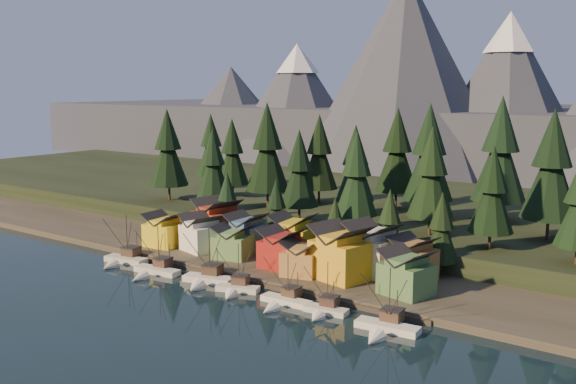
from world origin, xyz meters
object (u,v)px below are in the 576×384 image
Objects in this scene: boat_2 at (205,272)px; house_front_1 at (201,232)px; boat_5 at (324,303)px; boat_1 at (153,265)px; house_front_0 at (164,229)px; boat_4 at (283,295)px; house_back_0 at (217,219)px; house_back_1 at (246,232)px; boat_3 at (236,283)px; boat_6 at (385,320)px; boat_0 at (122,254)px.

boat_2 is 22.47m from house_front_1.
boat_5 is 1.02× the size of house_front_1.
boat_1 is 43.75m from boat_5.
boat_1 is at bearing 174.46° from boat_5.
boat_4 is at bearing -22.69° from house_front_0.
house_front_1 is at bearing 5.87° from house_front_0.
house_front_0 is 0.76× the size of house_back_0.
house_back_1 is at bearing 45.61° from house_front_1.
boat_2 is at bearing 156.16° from boat_3.
boat_5 is 13.00m from boat_6.
house_back_0 is (7.49, 24.59, 4.87)m from boat_0.
house_back_0 is at bearing 64.09° from boat_0.
boat_2 reaches higher than boat_6.
house_back_0 is at bearing 151.39° from boat_6.
house_back_1 is (-6.40, 21.28, 3.86)m from boat_2.
boat_0 is at bearing -134.75° from house_back_1.
house_front_1 reaches higher than boat_5.
boat_5 is at bearing -10.12° from boat_0.
boat_1 is at bearing 172.97° from boat_2.
boat_6 is (42.82, -2.48, -0.28)m from boat_2.
boat_0 reaches higher than boat_5.
boat_2 is 1.19× the size of boat_3.
boat_3 is (22.77, 1.05, 0.02)m from boat_1.
house_front_0 is at bearing -154.61° from house_front_1.
boat_5 is 55.31m from house_back_0.
boat_0 is at bearing 159.64° from boat_3.
boat_1 is at bearing -69.39° from house_front_1.
boat_3 is at bearing -30.80° from house_back_0.
boat_4 is at bearing -10.79° from boat_0.
house_back_0 is (-3.05, 9.11, 1.10)m from house_front_1.
house_back_1 reaches higher than boat_3.
house_front_1 is 10.94m from house_back_1.
boat_1 is 1.00× the size of boat_6.
boat_4 is 0.97× the size of house_back_0.
house_front_1 is 1.12× the size of house_back_1.
house_front_1 is (-45.65, 16.60, 4.05)m from boat_5.
boat_3 is 0.92× the size of house_back_0.
boat_4 is (34.72, 0.44, -0.16)m from boat_1.
boat_2 is 1.40× the size of house_back_1.
boat_1 reaches higher than boat_5.
boat_3 is at bearing -56.71° from house_back_1.
house_front_1 is at bearing -59.71° from house_back_0.
house_front_0 is 13.57m from house_back_0.
boat_5 is (9.01, 0.38, 0.18)m from boat_4.
house_back_0 is 12.90m from house_back_1.
boat_3 is 29.90m from house_front_1.
boat_6 is 71.09m from house_front_0.
boat_0 is at bearing -94.89° from house_front_0.
house_back_1 reaches higher than house_front_0.
boat_6 is at bearing -21.79° from boat_3.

